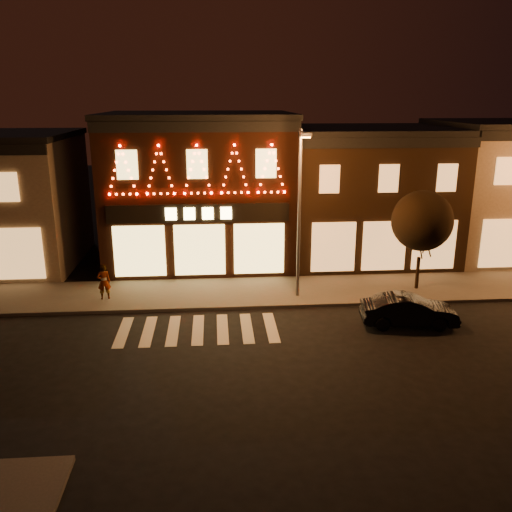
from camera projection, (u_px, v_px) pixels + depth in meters
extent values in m
plane|color=black|center=(195.00, 379.00, 18.14)|extent=(120.00, 120.00, 0.00)
cube|color=#47423D|center=(242.00, 292.00, 25.92)|extent=(44.00, 4.00, 0.15)
cube|color=black|center=(200.00, 191.00, 30.39)|extent=(10.00, 8.00, 8.00)
cube|color=black|center=(198.00, 115.00, 29.20)|extent=(10.20, 8.20, 0.30)
cube|color=black|center=(196.00, 127.00, 25.45)|extent=(10.00, 0.25, 0.50)
cube|color=black|center=(199.00, 213.00, 26.58)|extent=(9.00, 0.15, 0.90)
cube|color=#FFD87F|center=(199.00, 214.00, 26.49)|extent=(3.40, 0.08, 0.60)
cube|color=#321F11|center=(365.00, 196.00, 31.22)|extent=(9.00, 8.00, 7.20)
cube|color=black|center=(369.00, 130.00, 30.15)|extent=(9.20, 8.20, 0.30)
cube|color=black|center=(391.00, 143.00, 26.39)|extent=(9.00, 0.25, 0.50)
cylinder|color=#59595E|center=(299.00, 216.00, 24.27)|extent=(0.15, 0.15, 7.65)
cylinder|color=#59595E|center=(303.00, 132.00, 22.48)|extent=(0.14, 1.53, 0.10)
cube|color=#59595E|center=(306.00, 135.00, 21.76)|extent=(0.49, 0.28, 0.17)
cube|color=orange|center=(306.00, 137.00, 21.79)|extent=(0.37, 0.20, 0.05)
cylinder|color=black|center=(417.00, 273.00, 26.08)|extent=(0.17, 0.17, 1.57)
sphere|color=black|center=(422.00, 221.00, 25.35)|extent=(2.87, 2.87, 2.87)
imported|color=black|center=(409.00, 311.00, 22.23)|extent=(4.01, 1.74, 1.28)
imported|color=gray|center=(104.00, 282.00, 24.68)|extent=(0.68, 0.53, 1.65)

